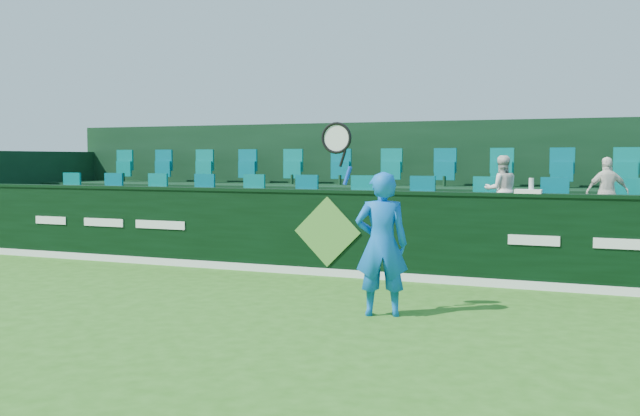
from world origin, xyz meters
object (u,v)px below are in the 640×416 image
at_px(towel, 528,191).
at_px(drinks_bottle, 531,186).
at_px(spectator_middle, 607,192).
at_px(spectator_left, 501,190).
at_px(tennis_player, 381,243).

relative_size(towel, drinks_bottle, 1.67).
xyz_separation_m(spectator_middle, towel, (-1.03, -1.12, 0.05)).
distance_m(spectator_left, spectator_middle, 1.56).
height_order(spectator_left, towel, spectator_left).
relative_size(tennis_player, spectator_left, 2.13).
xyz_separation_m(spectator_left, spectator_middle, (1.56, 0.00, -0.01)).
bearing_deg(spectator_middle, spectator_left, -18.20).
xyz_separation_m(spectator_left, drinks_bottle, (0.56, -1.12, 0.11)).
bearing_deg(spectator_middle, towel, 29.14).
distance_m(tennis_player, towel, 2.88).
bearing_deg(tennis_player, drinks_bottle, 59.74).
distance_m(spectator_left, drinks_bottle, 1.26).
bearing_deg(spectator_middle, drinks_bottle, 30.23).
bearing_deg(tennis_player, spectator_middle, 55.86).
bearing_deg(tennis_player, towel, 60.42).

